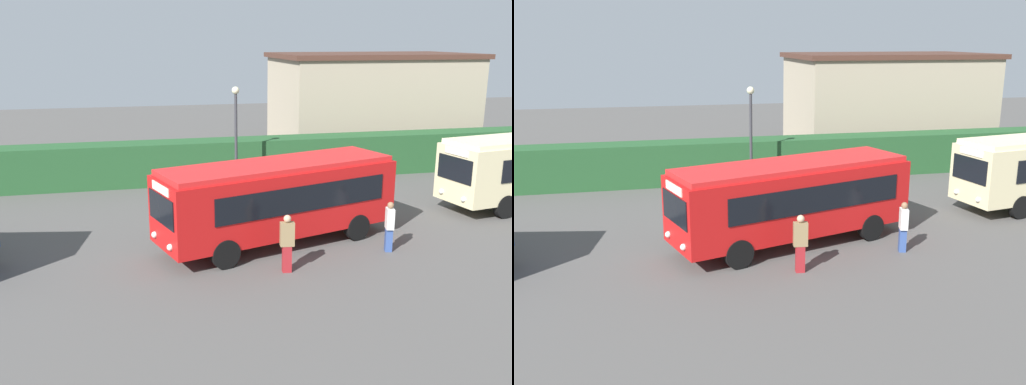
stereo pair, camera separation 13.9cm
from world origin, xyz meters
The scene contains 7 objects.
ground_plane centered at (0.00, 0.00, 0.00)m, with size 87.98×87.98×0.00m, color #514F4C.
bus_red centered at (0.37, -1.47, 1.77)m, with size 9.23×5.05×3.05m.
person_left centered at (-0.02, -4.12, 1.02)m, with size 0.48×0.31×1.92m.
person_center centered at (3.99, -3.11, 0.96)m, with size 0.36×0.48×1.81m.
hedge_row centered at (0.00, 8.59, 1.08)m, with size 55.99×1.78×2.15m, color #24512A.
depot_building centered at (11.07, 15.07, 3.18)m, with size 12.62×7.95×6.34m.
lamppost centered at (0.29, 6.11, 3.22)m, with size 0.36×0.36×5.10m.
Camera 2 is at (-4.69, -20.83, 7.33)m, focal length 40.44 mm.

